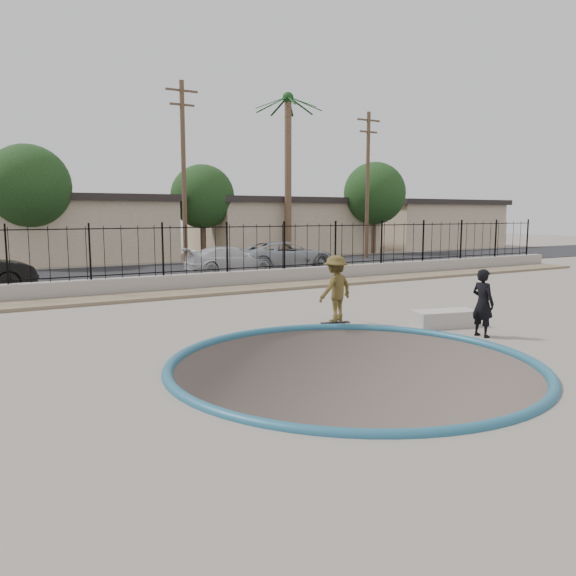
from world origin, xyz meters
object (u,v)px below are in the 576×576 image
(skateboard, at_px, (335,323))
(car_c, at_px, (230,260))
(skater, at_px, (336,292))
(car_d, at_px, (286,255))
(videographer, at_px, (483,303))
(concrete_ledge, at_px, (445,318))

(skateboard, height_order, car_c, car_c)
(skater, xyz_separation_m, skateboard, (0.00, 0.00, -0.78))
(car_c, bearing_deg, skateboard, 170.84)
(skateboard, xyz_separation_m, car_d, (5.91, 12.73, 0.68))
(videographer, relative_size, car_c, 0.37)
(car_c, distance_m, car_d, 3.14)
(skater, bearing_deg, skateboard, -149.19)
(skateboard, xyz_separation_m, videographer, (2.12, -2.82, 0.73))
(car_d, bearing_deg, concrete_ledge, 168.98)
(car_c, relative_size, car_d, 0.85)
(videographer, height_order, concrete_ledge, videographer)
(videographer, bearing_deg, skater, 35.51)
(skateboard, distance_m, car_d, 14.05)
(skateboard, relative_size, car_c, 0.18)
(videographer, height_order, car_c, videographer)
(skater, height_order, car_d, skater)
(skater, bearing_deg, concrete_ledge, 131.90)
(skateboard, relative_size, car_d, 0.16)
(concrete_ledge, bearing_deg, videographer, -96.74)
(concrete_ledge, bearing_deg, car_c, 87.95)
(skater, distance_m, videographer, 3.52)
(car_d, bearing_deg, videographer, 169.59)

